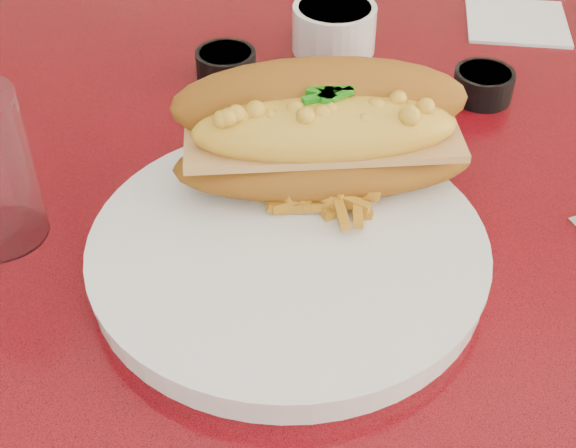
{
  "coord_description": "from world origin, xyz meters",
  "views": [
    {
      "loc": [
        -0.1,
        -0.57,
        1.2
      ],
      "look_at": [
        -0.12,
        -0.11,
        0.81
      ],
      "focal_mm": 50.0,
      "sensor_mm": 36.0,
      "label": 1
    }
  ],
  "objects_px": {
    "fork": "(302,172)",
    "gravy_ramekin": "(334,27)",
    "mac_hoagie": "(322,131)",
    "dinner_plate": "(288,251)",
    "diner_table": "(406,303)",
    "sauce_cup_left": "(226,64)",
    "sauce_cup_right": "(483,84)",
    "booth_bench_far": "(357,125)"
  },
  "relations": [
    {
      "from": "fork",
      "to": "gravy_ramekin",
      "type": "height_order",
      "value": "gravy_ramekin"
    },
    {
      "from": "mac_hoagie",
      "to": "dinner_plate",
      "type": "bearing_deg",
      "value": -112.88
    },
    {
      "from": "mac_hoagie",
      "to": "gravy_ramekin",
      "type": "height_order",
      "value": "mac_hoagie"
    },
    {
      "from": "diner_table",
      "to": "sauce_cup_left",
      "type": "xyz_separation_m",
      "value": [
        -0.19,
        0.16,
        0.18
      ]
    },
    {
      "from": "sauce_cup_right",
      "to": "gravy_ramekin",
      "type": "bearing_deg",
      "value": 146.48
    },
    {
      "from": "diner_table",
      "to": "gravy_ramekin",
      "type": "distance_m",
      "value": 0.31
    },
    {
      "from": "diner_table",
      "to": "fork",
      "type": "distance_m",
      "value": 0.21
    },
    {
      "from": "diner_table",
      "to": "sauce_cup_right",
      "type": "relative_size",
      "value": 16.39
    },
    {
      "from": "fork",
      "to": "sauce_cup_right",
      "type": "height_order",
      "value": "sauce_cup_right"
    },
    {
      "from": "fork",
      "to": "sauce_cup_right",
      "type": "distance_m",
      "value": 0.24
    },
    {
      "from": "mac_hoagie",
      "to": "sauce_cup_right",
      "type": "bearing_deg",
      "value": 39.46
    },
    {
      "from": "fork",
      "to": "booth_bench_far",
      "type": "bearing_deg",
      "value": -28.38
    },
    {
      "from": "dinner_plate",
      "to": "fork",
      "type": "height_order",
      "value": "same"
    },
    {
      "from": "booth_bench_far",
      "to": "fork",
      "type": "distance_m",
      "value": 0.98
    },
    {
      "from": "gravy_ramekin",
      "to": "sauce_cup_left",
      "type": "bearing_deg",
      "value": -149.25
    },
    {
      "from": "diner_table",
      "to": "gravy_ramekin",
      "type": "height_order",
      "value": "gravy_ramekin"
    },
    {
      "from": "sauce_cup_right",
      "to": "mac_hoagie",
      "type": "bearing_deg",
      "value": -134.7
    },
    {
      "from": "sauce_cup_left",
      "to": "diner_table",
      "type": "bearing_deg",
      "value": -41.15
    },
    {
      "from": "booth_bench_far",
      "to": "sauce_cup_left",
      "type": "relative_size",
      "value": 17.14
    },
    {
      "from": "mac_hoagie",
      "to": "diner_table",
      "type": "bearing_deg",
      "value": 12.86
    },
    {
      "from": "booth_bench_far",
      "to": "gravy_ramekin",
      "type": "distance_m",
      "value": 0.78
    },
    {
      "from": "booth_bench_far",
      "to": "mac_hoagie",
      "type": "relative_size",
      "value": 4.71
    },
    {
      "from": "booth_bench_far",
      "to": "sauce_cup_left",
      "type": "height_order",
      "value": "booth_bench_far"
    },
    {
      "from": "dinner_plate",
      "to": "fork",
      "type": "distance_m",
      "value": 0.09
    },
    {
      "from": "diner_table",
      "to": "mac_hoagie",
      "type": "distance_m",
      "value": 0.25
    },
    {
      "from": "fork",
      "to": "diner_table",
      "type": "bearing_deg",
      "value": -98.05
    },
    {
      "from": "sauce_cup_right",
      "to": "booth_bench_far",
      "type": "bearing_deg",
      "value": 96.06
    },
    {
      "from": "diner_table",
      "to": "dinner_plate",
      "type": "height_order",
      "value": "dinner_plate"
    },
    {
      "from": "gravy_ramekin",
      "to": "sauce_cup_right",
      "type": "xyz_separation_m",
      "value": [
        0.15,
        -0.1,
        -0.01
      ]
    },
    {
      "from": "dinner_plate",
      "to": "sauce_cup_right",
      "type": "height_order",
      "value": "sauce_cup_right"
    },
    {
      "from": "dinner_plate",
      "to": "sauce_cup_right",
      "type": "xyz_separation_m",
      "value": [
        0.19,
        0.25,
        0.0
      ]
    },
    {
      "from": "booth_bench_far",
      "to": "fork",
      "type": "xyz_separation_m",
      "value": [
        -0.11,
        -0.84,
        0.5
      ]
    },
    {
      "from": "mac_hoagie",
      "to": "sauce_cup_left",
      "type": "height_order",
      "value": "mac_hoagie"
    },
    {
      "from": "booth_bench_far",
      "to": "dinner_plate",
      "type": "height_order",
      "value": "booth_bench_far"
    },
    {
      "from": "dinner_plate",
      "to": "gravy_ramekin",
      "type": "bearing_deg",
      "value": 83.26
    },
    {
      "from": "diner_table",
      "to": "booth_bench_far",
      "type": "bearing_deg",
      "value": 90.0
    },
    {
      "from": "dinner_plate",
      "to": "fork",
      "type": "relative_size",
      "value": 2.67
    },
    {
      "from": "booth_bench_far",
      "to": "mac_hoagie",
      "type": "height_order",
      "value": "booth_bench_far"
    },
    {
      "from": "sauce_cup_right",
      "to": "diner_table",
      "type": "bearing_deg",
      "value": -118.22
    },
    {
      "from": "mac_hoagie",
      "to": "sauce_cup_right",
      "type": "distance_m",
      "value": 0.24
    },
    {
      "from": "diner_table",
      "to": "dinner_plate",
      "type": "xyz_separation_m",
      "value": [
        -0.12,
        -0.11,
        0.17
      ]
    },
    {
      "from": "dinner_plate",
      "to": "mac_hoagie",
      "type": "relative_size",
      "value": 1.47
    }
  ]
}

